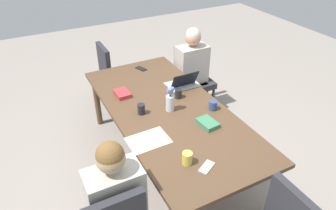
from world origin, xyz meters
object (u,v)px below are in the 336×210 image
coffee_mug_near_right (141,109)px  phone_silver (207,167)px  dining_table (168,114)px  book_blue_cover (208,123)px  chair_near_left_mid (192,75)px  coffee_mug_centre_left (187,158)px  coffee_mug_centre_right (178,94)px  person_near_left_mid (191,76)px  flower_vase (170,98)px  laptop_near_left_mid (183,84)px  book_red_cover (122,94)px  phone_black (141,69)px  chair_head_right_right_near (114,72)px  coffee_mug_near_left (213,105)px

coffee_mug_near_right → phone_silver: size_ratio=0.71×
dining_table → book_blue_cover: bearing=-153.3°
chair_near_left_mid → coffee_mug_centre_left: size_ratio=8.35×
book_blue_cover → coffee_mug_centre_right: bearing=-4.9°
person_near_left_mid → flower_vase: (-0.85, 0.77, 0.34)m
coffee_mug_centre_left → coffee_mug_centre_right: bearing=-25.0°
chair_near_left_mid → laptop_near_left_mid: laptop_near_left_mid is taller
flower_vase → coffee_mug_centre_left: bearing=162.3°
flower_vase → book_red_cover: size_ratio=1.38×
laptop_near_left_mid → dining_table: bearing=132.8°
book_red_cover → phone_black: bearing=-42.1°
person_near_left_mid → book_red_cover: bearing=108.4°
flower_vase → laptop_near_left_mid: (0.35, -0.34, -0.10)m
coffee_mug_near_right → phone_silver: coffee_mug_near_right is taller
coffee_mug_centre_right → book_blue_cover: size_ratio=0.49×
coffee_mug_near_right → book_red_cover: (0.41, 0.05, -0.03)m
chair_head_right_right_near → phone_silver: chair_head_right_right_near is taller
dining_table → chair_head_right_right_near: bearing=3.5°
person_near_left_mid → book_red_cover: person_near_left_mid is taller
coffee_mug_near_left → coffee_mug_centre_right: 0.41m
coffee_mug_near_right → phone_silver: bearing=-170.1°
coffee_mug_near_left → coffee_mug_near_right: size_ratio=0.90×
dining_table → coffee_mug_centre_left: 0.80m
dining_table → book_blue_cover: (-0.41, -0.20, 0.09)m
dining_table → book_red_cover: size_ratio=11.65×
person_near_left_mid → flower_vase: person_near_left_mid is taller
chair_near_left_mid → chair_head_right_right_near: same height
chair_near_left_mid → chair_head_right_right_near: size_ratio=1.00×
chair_near_left_mid → book_red_cover: 1.26m
coffee_mug_near_left → flower_vase: bearing=64.5°
person_near_left_mid → coffee_mug_centre_right: size_ratio=12.17×
book_red_cover → phone_black: (0.49, -0.43, -0.02)m
person_near_left_mid → dining_table: bearing=136.7°
coffee_mug_near_left → book_blue_cover: 0.28m
laptop_near_left_mid → book_blue_cover: size_ratio=1.60×
coffee_mug_near_left → phone_black: size_ratio=0.64×
phone_black → chair_head_right_right_near: bearing=1.6°
book_blue_cover → phone_silver: size_ratio=1.33×
person_near_left_mid → coffee_mug_near_right: 1.33m
chair_near_left_mid → laptop_near_left_mid: 0.80m
chair_near_left_mid → coffee_mug_centre_right: (-0.76, 0.64, 0.28)m
chair_near_left_mid → flower_vase: size_ratio=3.26×
person_near_left_mid → laptop_near_left_mid: size_ratio=3.73×
book_red_cover → book_blue_cover: 1.01m
book_blue_cover → phone_black: size_ratio=1.33×
flower_vase → chair_head_right_right_near: bearing=3.8°
dining_table → coffee_mug_centre_left: size_ratio=21.62×
person_near_left_mid → laptop_near_left_mid: 0.70m
coffee_mug_near_right → laptop_near_left_mid: bearing=-66.1°
laptop_near_left_mid → coffee_mug_near_left: bearing=-175.3°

